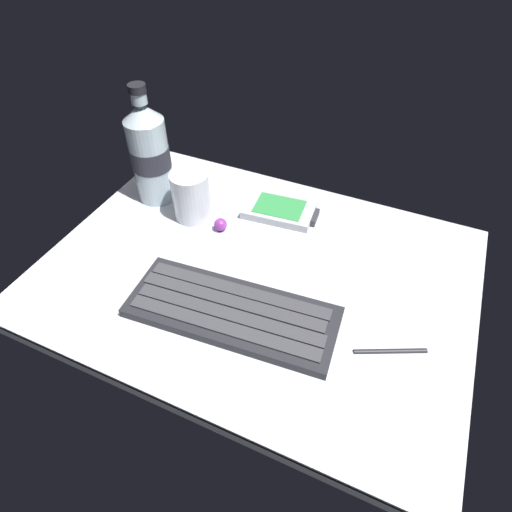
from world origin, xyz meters
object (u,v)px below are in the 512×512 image
object	(u,v)px
keyboard	(232,312)
water_bottle	(150,153)
handheld_device	(280,210)
juice_cup	(191,197)
trackball_mouse	(220,225)
stylus_pen	(391,350)

from	to	relation	value
keyboard	water_bottle	distance (cm)	32.23
handheld_device	juice_cup	distance (cm)	15.51
trackball_mouse	handheld_device	bearing A→B (deg)	47.59
handheld_device	keyboard	bearing A→B (deg)	-84.33
water_bottle	stylus_pen	xyz separation A→B (cm)	(45.94, -15.89, -8.66)
water_bottle	trackball_mouse	distance (cm)	17.23
stylus_pen	keyboard	bearing A→B (deg)	163.12
keyboard	trackball_mouse	xyz separation A→B (cm)	(-9.83, 15.41, 0.29)
handheld_device	juice_cup	world-z (taller)	juice_cup
handheld_device	trackball_mouse	distance (cm)	11.10
water_bottle	stylus_pen	bearing A→B (deg)	-19.09
keyboard	trackball_mouse	size ratio (longest dim) A/B	13.53
juice_cup	water_bottle	world-z (taller)	water_bottle
juice_cup	trackball_mouse	distance (cm)	6.88
keyboard	trackball_mouse	world-z (taller)	trackball_mouse
keyboard	water_bottle	bearing A→B (deg)	142.46
juice_cup	stylus_pen	world-z (taller)	juice_cup
water_bottle	stylus_pen	size ratio (longest dim) A/B	2.19
handheld_device	water_bottle	bearing A→B (deg)	-168.36
handheld_device	trackball_mouse	world-z (taller)	trackball_mouse
keyboard	handheld_device	bearing A→B (deg)	95.67
water_bottle	handheld_device	bearing A→B (deg)	11.64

